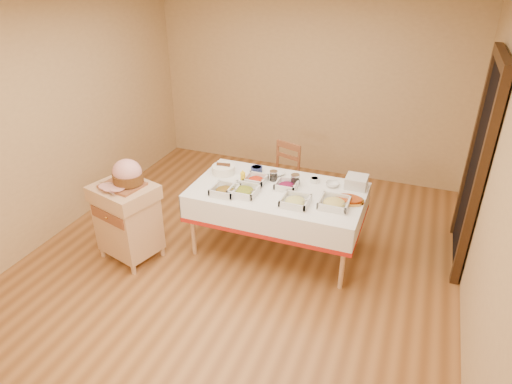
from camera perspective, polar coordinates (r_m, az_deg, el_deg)
room_shell at (r=4.46m, az=-2.02°, el=5.46°), size 5.00×5.00×5.00m
doorway at (r=5.08m, az=25.98°, el=3.17°), size 0.09×1.10×2.20m
dining_table at (r=4.92m, az=2.69°, el=-1.32°), size 1.82×1.02×0.76m
butcher_cart at (r=5.04m, az=-15.76°, el=-3.10°), size 0.73×0.66×0.87m
dining_chair at (r=5.83m, az=3.24°, el=1.97°), size 0.49×0.47×0.87m
ham_on_board at (r=4.80m, az=-15.87°, el=2.07°), size 0.43×0.41×0.29m
serving_dish_a at (r=4.75m, az=-3.92°, el=0.21°), size 0.27×0.26×0.12m
serving_dish_b at (r=4.73m, az=-1.53°, el=0.15°), size 0.28×0.28×0.11m
serving_dish_c at (r=4.56m, az=4.93°, el=-1.15°), size 0.27×0.27×0.11m
serving_dish_d at (r=4.58m, az=9.74°, el=-1.34°), size 0.29×0.29×0.11m
serving_dish_e at (r=4.97m, az=-0.03°, el=1.56°), size 0.23×0.22×0.11m
serving_dish_f at (r=4.86m, az=3.85°, el=0.85°), size 0.24×0.23×0.11m
small_bowl_left at (r=5.30m, az=-4.32°, el=3.28°), size 0.13×0.13×0.06m
small_bowl_mid at (r=5.22m, az=0.08°, el=2.91°), size 0.13×0.13×0.06m
small_bowl_right at (r=5.02m, az=7.35°, el=1.53°), size 0.10×0.10×0.05m
bowl_white_imported at (r=5.14m, az=2.81°, el=2.29°), size 0.18×0.18×0.03m
bowl_small_imported at (r=4.96m, az=9.53°, el=0.96°), size 0.16×0.16×0.05m
preserve_jar_left at (r=5.01m, az=2.21°, el=1.98°), size 0.09×0.09×0.11m
preserve_jar_right at (r=4.92m, az=4.91°, el=1.46°), size 0.10×0.10×0.12m
mustard_bottle at (r=4.92m, az=-1.65°, el=1.82°), size 0.05×0.05×0.17m
bread_basket at (r=5.18m, az=-4.08°, el=2.85°), size 0.26×0.26×0.11m
plate_stack at (r=4.97m, az=12.45°, el=1.25°), size 0.22×0.22×0.12m
brass_platter at (r=4.70m, az=11.55°, el=-0.94°), size 0.31×0.22×0.04m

